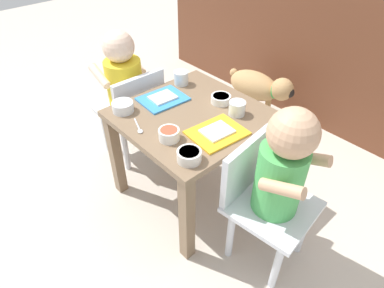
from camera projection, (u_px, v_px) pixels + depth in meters
The scene contains 15 objects.
ground_plane at pixel (192, 191), 1.62m from camera, with size 7.00×7.00×0.00m, color beige.
kitchen_cabinet_back at pixel (336, 30), 1.85m from camera, with size 2.37×0.31×1.04m, color brown.
dining_table at pixel (192, 130), 1.39m from camera, with size 0.54×0.55×0.45m.
seated_child_left at pixel (126, 84), 1.59m from camera, with size 0.29×0.29×0.67m.
seated_child_right at pixel (278, 173), 1.09m from camera, with size 0.31×0.31×0.69m.
dog at pixel (259, 87), 1.98m from camera, with size 0.43×0.20×0.32m.
food_tray_left at pixel (163, 99), 1.42m from camera, with size 0.16×0.20×0.02m.
food_tray_right at pixel (217, 132), 1.23m from camera, with size 0.18×0.21×0.02m.
water_cup_left at pixel (181, 79), 1.51m from camera, with size 0.07×0.07×0.06m.
water_cup_right at pixel (237, 109), 1.32m from camera, with size 0.07×0.07×0.06m.
veggie_bowl_near at pixel (123, 106), 1.34m from camera, with size 0.09×0.09×0.04m.
cereal_bowl_right_side at pixel (169, 134), 1.19m from camera, with size 0.08×0.08×0.04m.
veggie_bowl_far at pixel (221, 99), 1.39m from camera, with size 0.08×0.08×0.03m.
cereal_bowl_left_side at pixel (189, 155), 1.11m from camera, with size 0.08×0.08×0.04m.
spoon_by_left_tray at pixel (139, 127), 1.26m from camera, with size 0.10×0.05×0.01m.
Camera 1 is at (0.83, -0.75, 1.19)m, focal length 31.24 mm.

